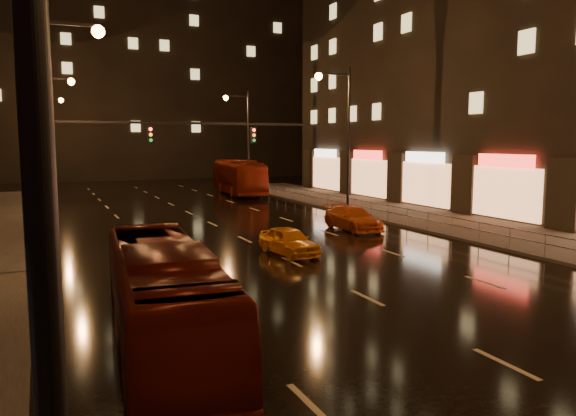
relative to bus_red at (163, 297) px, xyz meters
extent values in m
plane|color=black|center=(7.00, 17.91, -1.33)|extent=(140.00, 140.00, 0.00)
cube|color=#38332D|center=(20.50, 12.91, -1.25)|extent=(7.00, 70.00, 0.15)
cube|color=black|center=(33.00, 17.91, 13.67)|extent=(18.00, 50.00, 30.00)
cube|color=black|center=(11.00, 69.91, 16.67)|extent=(44.00, 16.00, 36.00)
cylinder|color=black|center=(-2.60, 17.91, 1.77)|extent=(0.22, 0.22, 6.20)
cube|color=black|center=(5.00, 17.91, 4.77)|extent=(15.20, 0.14, 0.14)
cube|color=black|center=(3.00, 17.91, 4.12)|extent=(0.32, 0.18, 0.95)
cube|color=black|center=(9.00, 17.91, 4.12)|extent=(0.32, 0.18, 0.95)
sphere|color=#FF1E19|center=(3.00, 17.79, 4.42)|extent=(0.18, 0.18, 0.18)
cylinder|color=black|center=(-2.60, -10.09, 3.67)|extent=(0.18, 0.18, 10.00)
cylinder|color=#99999E|center=(17.20, 41.91, -0.68)|extent=(0.04, 0.04, 1.00)
cube|color=#99999E|center=(17.20, 15.91, -0.23)|extent=(0.05, 56.00, 0.05)
cube|color=#99999E|center=(17.20, 15.91, -0.63)|extent=(0.05, 56.00, 0.05)
imported|color=#52120B|center=(0.00, 0.00, 0.00)|extent=(2.98, 9.66, 2.65)
imported|color=maroon|center=(14.83, 37.85, 0.33)|extent=(4.02, 12.08, 3.30)
imported|color=orange|center=(7.50, 9.35, -0.69)|extent=(1.87, 3.84, 1.26)
imported|color=#DD5614|center=(13.82, 14.46, -0.66)|extent=(1.91, 4.60, 1.33)
camera|label=1|loc=(-2.59, -13.40, 3.78)|focal=35.00mm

